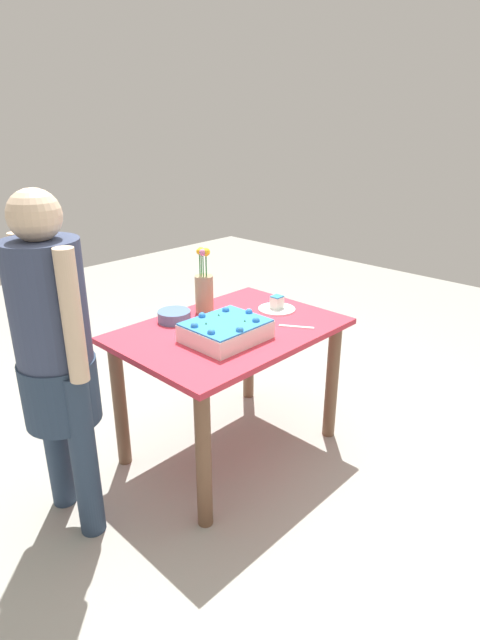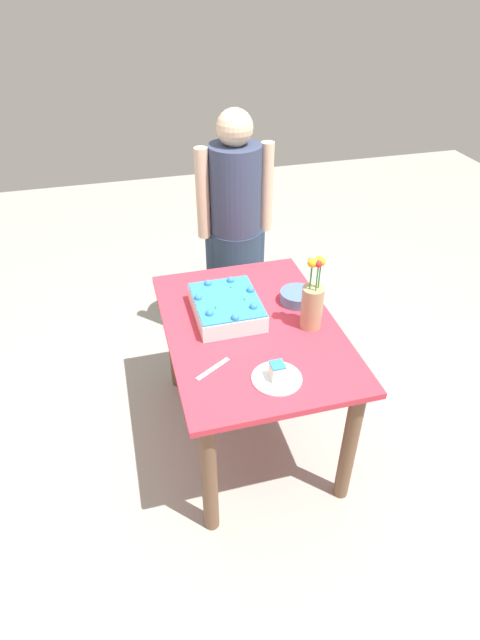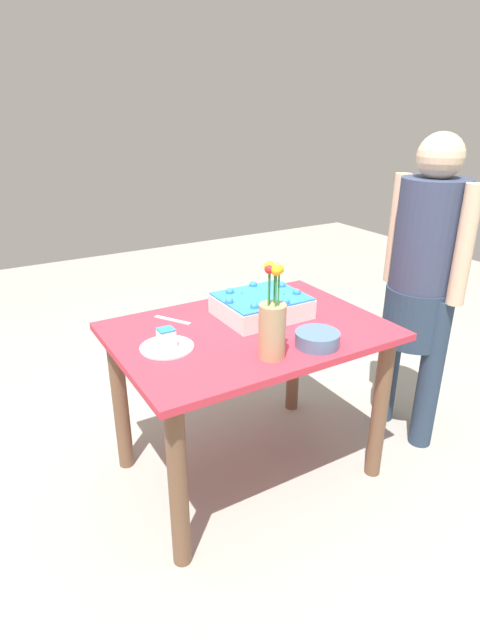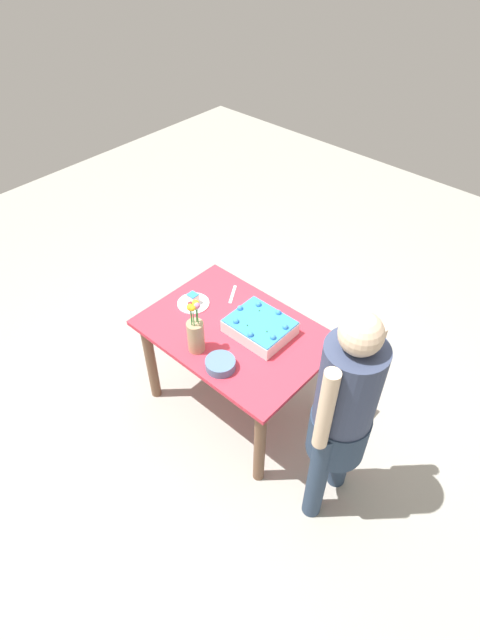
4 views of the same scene
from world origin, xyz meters
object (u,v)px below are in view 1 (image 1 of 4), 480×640
at_px(cake_knife, 296,327).
at_px(flower_vase, 204,289).
at_px(sheet_cake, 226,330).
at_px(person_standing, 54,348).
at_px(serving_plate_with_slice, 277,306).
at_px(fruit_bowl, 174,316).

relative_size(cake_knife, flower_vase, 0.50).
xyz_separation_m(sheet_cake, cake_knife, (0.36, -0.15, -0.05)).
bearing_deg(cake_knife, person_standing, -140.62).
distance_m(serving_plate_with_slice, person_standing, 1.24).
relative_size(sheet_cake, fruit_bowl, 2.13).
relative_size(sheet_cake, flower_vase, 1.02).
height_order(cake_knife, person_standing, person_standing).
bearing_deg(flower_vase, person_standing, -172.59).
distance_m(cake_knife, fruit_bowl, 0.64).
bearing_deg(sheet_cake, flower_vase, 62.57).
distance_m(sheet_cake, flower_vase, 0.41).
bearing_deg(fruit_bowl, cake_knife, -53.34).
bearing_deg(serving_plate_with_slice, cake_knife, -117.84).
bearing_deg(serving_plate_with_slice, person_standing, 173.36).
height_order(flower_vase, person_standing, person_standing).
bearing_deg(flower_vase, serving_plate_with_slice, -40.90).
distance_m(serving_plate_with_slice, fruit_bowl, 0.58).
height_order(sheet_cake, fruit_bowl, sheet_cake).
xyz_separation_m(serving_plate_with_slice, person_standing, (-1.23, 0.14, 0.10)).
relative_size(serving_plate_with_slice, flower_vase, 0.57).
relative_size(fruit_bowl, person_standing, 0.12).
height_order(sheet_cake, person_standing, person_standing).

